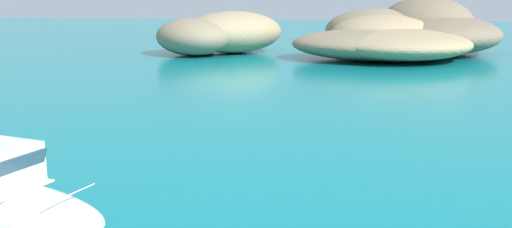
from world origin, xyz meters
The scene contains 2 objects.
islet_large centered at (7.01, 71.83, 2.52)m, with size 26.99×29.68×7.26m.
islet_small centered at (-16.83, 69.76, 2.45)m, with size 19.68×20.42×5.44m.
Camera 1 is at (2.17, -0.42, 6.85)m, focal length 39.01 mm.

